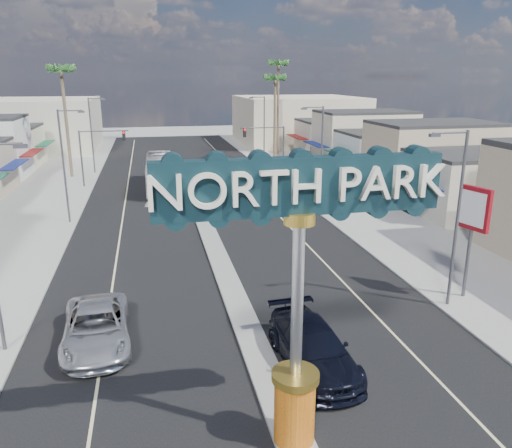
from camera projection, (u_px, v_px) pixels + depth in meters
name	position (u px, v px, depth m)	size (l,w,h in m)	color
ground	(201.00, 216.00, 42.40)	(160.00, 160.00, 0.00)	gray
road	(201.00, 216.00, 42.40)	(20.00, 120.00, 0.01)	black
median_island	(232.00, 291.00, 27.38)	(1.30, 30.00, 0.16)	gray
sidewalk_left	(25.00, 225.00, 39.55)	(8.00, 120.00, 0.12)	gray
sidewalk_right	(355.00, 207.00, 45.21)	(8.00, 120.00, 0.12)	gray
storefront_row_right	(392.00, 151.00, 58.58)	(12.00, 42.00, 6.00)	#B7B29E
backdrop_far_left	(31.00, 125.00, 78.99)	(20.00, 20.00, 8.00)	#B7B29E
backdrop_far_right	(298.00, 120.00, 87.88)	(20.00, 20.00, 8.00)	beige
gateway_sign	(298.00, 273.00, 14.45)	(8.20, 1.50, 9.15)	#CE4A0F
traffic_signal_left	(98.00, 147.00, 52.44)	(5.09, 0.45, 6.00)	#47474C
traffic_signal_right	(268.00, 142.00, 56.15)	(5.09, 0.45, 6.00)	#47474C
streetlight_l_mid	(65.00, 161.00, 38.85)	(2.03, 0.22, 9.00)	#47474C
streetlight_l_far	(93.00, 132.00, 59.47)	(2.03, 0.22, 9.00)	#47474C
streetlight_r_near	(455.00, 212.00, 24.32)	(2.03, 0.22, 9.00)	#47474C
streetlight_r_mid	(320.00, 153.00, 43.06)	(2.03, 0.22, 9.00)	#47474C
streetlight_r_far	(263.00, 128.00, 63.68)	(2.03, 0.22, 9.00)	#47474C
palm_left_far	(61.00, 75.00, 55.24)	(2.60, 2.60, 13.10)	brown
palm_right_mid	(275.00, 83.00, 66.37)	(2.60, 2.60, 12.10)	brown
palm_right_far	(278.00, 69.00, 71.89)	(2.60, 2.60, 14.10)	brown
suv_left	(96.00, 327.00, 21.86)	(2.81, 6.09, 1.69)	#B9BABF
suv_right	(313.00, 347.00, 20.17)	(2.48, 6.09, 1.77)	black
car_parked_right	(288.00, 202.00, 44.27)	(1.46, 4.18, 1.38)	white
city_bus	(160.00, 173.00, 52.26)	(2.87, 12.25, 3.41)	silver
bank_pylon_sign	(473.00, 215.00, 25.42)	(0.73, 1.86, 5.96)	#47474C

